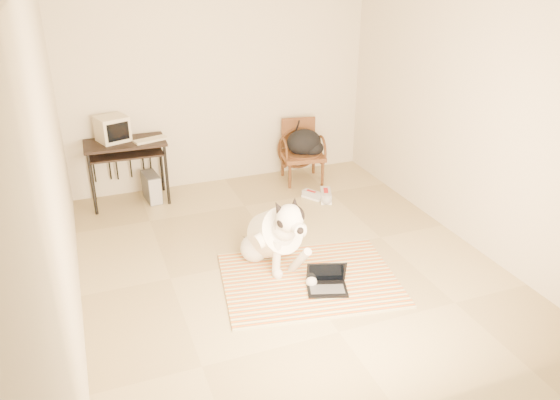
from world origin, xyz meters
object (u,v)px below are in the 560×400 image
crt_monitor (112,129)px  pc_tower (152,187)px  rattan_chair (301,151)px  computer_desk (126,151)px  backpack (306,143)px  laptop (327,282)px  dog (275,235)px

crt_monitor → pc_tower: bearing=-18.9°
rattan_chair → crt_monitor: bearing=176.4°
computer_desk → pc_tower: computer_desk is taller
crt_monitor → backpack: (2.44, -0.22, -0.41)m
laptop → backpack: (0.86, 2.52, 0.46)m
crt_monitor → rattan_chair: crt_monitor is taller
laptop → backpack: bearing=71.2°
computer_desk → rattan_chair: rattan_chair is taller
backpack → rattan_chair: bearing=112.5°
crt_monitor → computer_desk: bearing=-37.8°
backpack → pc_tower: bearing=177.4°
laptop → rattan_chair: (0.83, 2.59, 0.33)m
backpack → laptop: bearing=-108.8°
laptop → pc_tower: (-1.21, 2.62, 0.10)m
computer_desk → rattan_chair: (2.30, -0.06, -0.27)m
dog → laptop: dog is taller
crt_monitor → rattan_chair: size_ratio=0.52×
dog → rattan_chair: size_ratio=1.40×
laptop → crt_monitor: (-1.59, 2.74, 0.87)m
crt_monitor → rattan_chair: 2.48m
pc_tower → computer_desk: bearing=171.7°
pc_tower → backpack: bearing=-2.6°
computer_desk → backpack: bearing=-3.2°
dog → crt_monitor: crt_monitor is taller
computer_desk → pc_tower: 0.57m
dog → crt_monitor: bearing=120.8°
computer_desk → crt_monitor: size_ratio=2.28×
pc_tower → dog: bearing=-65.8°
rattan_chair → computer_desk: bearing=178.5°
crt_monitor → laptop: bearing=-60.0°
dog → backpack: (1.16, 1.94, 0.20)m
pc_tower → laptop: bearing=-65.1°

